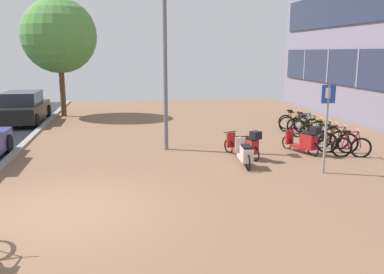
{
  "coord_description": "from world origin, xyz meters",
  "views": [
    {
      "loc": [
        1.23,
        -8.56,
        3.34
      ],
      "look_at": [
        2.89,
        1.16,
        1.27
      ],
      "focal_mm": 38.02,
      "sensor_mm": 36.0,
      "label": 1
    }
  ],
  "objects_px": {
    "street_tree": "(59,36)",
    "scooter_near": "(305,141)",
    "bicycle_rack_00": "(351,147)",
    "parked_car_far": "(23,108)",
    "bicycle_rack_01": "(337,143)",
    "bicycle_rack_06": "(304,126)",
    "scooter_far": "(246,145)",
    "bicycle_rack_02": "(330,139)",
    "bicycle_rack_07": "(294,124)",
    "bicycle_rack_08": "(293,122)",
    "parking_sign": "(327,119)",
    "scooter_mid": "(245,154)",
    "lamp_post": "(165,63)",
    "bicycle_rack_05": "(308,129)",
    "bicycle_rack_03": "(323,135)",
    "bicycle_rack_04": "(316,132)"
  },
  "relations": [
    {
      "from": "bicycle_rack_06",
      "to": "bicycle_rack_08",
      "type": "bearing_deg",
      "value": 86.74
    },
    {
      "from": "bicycle_rack_03",
      "to": "street_tree",
      "type": "relative_size",
      "value": 0.21
    },
    {
      "from": "scooter_far",
      "to": "bicycle_rack_06",
      "type": "bearing_deg",
      "value": 42.96
    },
    {
      "from": "bicycle_rack_02",
      "to": "bicycle_rack_03",
      "type": "xyz_separation_m",
      "value": [
        0.05,
        0.61,
        0.01
      ]
    },
    {
      "from": "lamp_post",
      "to": "street_tree",
      "type": "distance_m",
      "value": 9.62
    },
    {
      "from": "bicycle_rack_05",
      "to": "scooter_near",
      "type": "relative_size",
      "value": 0.81
    },
    {
      "from": "lamp_post",
      "to": "scooter_far",
      "type": "bearing_deg",
      "value": -34.07
    },
    {
      "from": "scooter_mid",
      "to": "parked_car_far",
      "type": "relative_size",
      "value": 0.43
    },
    {
      "from": "bicycle_rack_06",
      "to": "bicycle_rack_02",
      "type": "bearing_deg",
      "value": -93.0
    },
    {
      "from": "bicycle_rack_04",
      "to": "bicycle_rack_02",
      "type": "bearing_deg",
      "value": -91.93
    },
    {
      "from": "scooter_near",
      "to": "parking_sign",
      "type": "distance_m",
      "value": 2.46
    },
    {
      "from": "bicycle_rack_00",
      "to": "lamp_post",
      "type": "bearing_deg",
      "value": 160.5
    },
    {
      "from": "bicycle_rack_01",
      "to": "bicycle_rack_07",
      "type": "height_order",
      "value": "bicycle_rack_01"
    },
    {
      "from": "scooter_near",
      "to": "scooter_mid",
      "type": "distance_m",
      "value": 2.64
    },
    {
      "from": "bicycle_rack_06",
      "to": "bicycle_rack_07",
      "type": "height_order",
      "value": "bicycle_rack_06"
    },
    {
      "from": "bicycle_rack_08",
      "to": "scooter_near",
      "type": "height_order",
      "value": "scooter_near"
    },
    {
      "from": "bicycle_rack_05",
      "to": "street_tree",
      "type": "xyz_separation_m",
      "value": [
        -10.29,
        7.41,
        3.79
      ]
    },
    {
      "from": "bicycle_rack_02",
      "to": "bicycle_rack_03",
      "type": "bearing_deg",
      "value": 85.58
    },
    {
      "from": "parking_sign",
      "to": "bicycle_rack_04",
      "type": "bearing_deg",
      "value": 66.64
    },
    {
      "from": "bicycle_rack_03",
      "to": "parked_car_far",
      "type": "distance_m",
      "value": 13.82
    },
    {
      "from": "scooter_mid",
      "to": "lamp_post",
      "type": "distance_m",
      "value": 4.14
    },
    {
      "from": "street_tree",
      "to": "scooter_near",
      "type": "bearing_deg",
      "value": -47.32
    },
    {
      "from": "bicycle_rack_05",
      "to": "parking_sign",
      "type": "height_order",
      "value": "parking_sign"
    },
    {
      "from": "lamp_post",
      "to": "bicycle_rack_03",
      "type": "bearing_deg",
      "value": -2.19
    },
    {
      "from": "bicycle_rack_05",
      "to": "parked_car_far",
      "type": "xyz_separation_m",
      "value": [
        -11.94,
        5.73,
        0.34
      ]
    },
    {
      "from": "bicycle_rack_02",
      "to": "parking_sign",
      "type": "bearing_deg",
      "value": -121.37
    },
    {
      "from": "bicycle_rack_03",
      "to": "bicycle_rack_06",
      "type": "relative_size",
      "value": 1.03
    },
    {
      "from": "bicycle_rack_06",
      "to": "scooter_near",
      "type": "relative_size",
      "value": 0.8
    },
    {
      "from": "bicycle_rack_04",
      "to": "parking_sign",
      "type": "distance_m",
      "value": 4.46
    },
    {
      "from": "parking_sign",
      "to": "lamp_post",
      "type": "bearing_deg",
      "value": 138.7
    },
    {
      "from": "bicycle_rack_07",
      "to": "bicycle_rack_03",
      "type": "bearing_deg",
      "value": -88.51
    },
    {
      "from": "scooter_far",
      "to": "parked_car_far",
      "type": "height_order",
      "value": "parked_car_far"
    },
    {
      "from": "scooter_mid",
      "to": "lamp_post",
      "type": "relative_size",
      "value": 0.34
    },
    {
      "from": "bicycle_rack_01",
      "to": "bicycle_rack_06",
      "type": "relative_size",
      "value": 1.11
    },
    {
      "from": "scooter_mid",
      "to": "parking_sign",
      "type": "bearing_deg",
      "value": -28.88
    },
    {
      "from": "scooter_far",
      "to": "parking_sign",
      "type": "height_order",
      "value": "parking_sign"
    },
    {
      "from": "bicycle_rack_03",
      "to": "street_tree",
      "type": "bearing_deg",
      "value": 140.05
    },
    {
      "from": "bicycle_rack_06",
      "to": "parking_sign",
      "type": "relative_size",
      "value": 0.5
    },
    {
      "from": "bicycle_rack_01",
      "to": "street_tree",
      "type": "distance_m",
      "value": 14.65
    },
    {
      "from": "bicycle_rack_00",
      "to": "parked_car_far",
      "type": "relative_size",
      "value": 0.29
    },
    {
      "from": "bicycle_rack_08",
      "to": "parking_sign",
      "type": "bearing_deg",
      "value": -106.25
    },
    {
      "from": "bicycle_rack_02",
      "to": "scooter_mid",
      "type": "relative_size",
      "value": 0.69
    },
    {
      "from": "bicycle_rack_02",
      "to": "bicycle_rack_07",
      "type": "height_order",
      "value": "bicycle_rack_07"
    },
    {
      "from": "bicycle_rack_04",
      "to": "parked_car_far",
      "type": "relative_size",
      "value": 0.3
    },
    {
      "from": "parked_car_far",
      "to": "parking_sign",
      "type": "height_order",
      "value": "parking_sign"
    },
    {
      "from": "street_tree",
      "to": "parking_sign",
      "type": "bearing_deg",
      "value": -54.33
    },
    {
      "from": "bicycle_rack_04",
      "to": "scooter_near",
      "type": "relative_size",
      "value": 0.81
    },
    {
      "from": "bicycle_rack_06",
      "to": "street_tree",
      "type": "xyz_separation_m",
      "value": [
        -10.38,
        6.8,
        3.79
      ]
    },
    {
      "from": "bicycle_rack_00",
      "to": "bicycle_rack_08",
      "type": "relative_size",
      "value": 1.03
    },
    {
      "from": "bicycle_rack_06",
      "to": "scooter_near",
      "type": "height_order",
      "value": "scooter_near"
    }
  ]
}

